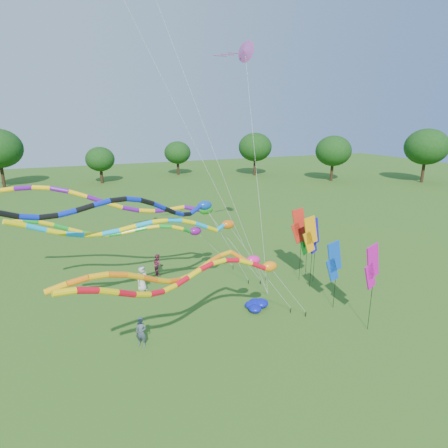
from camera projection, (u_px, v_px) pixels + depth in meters
name	position (u px, v px, depth m)	size (l,w,h in m)	color
ground	(264.00, 340.00, 19.07)	(160.00, 160.00, 0.00)	#2E5717
tree_ring	(287.00, 231.00, 18.31)	(117.00, 121.01, 9.72)	#382314
tube_kite_red	(208.00, 274.00, 15.86)	(12.32, 4.38, 6.49)	black
tube_kite_orange	(196.00, 268.00, 16.23)	(12.06, 4.23, 6.38)	black
tube_kite_purple	(120.00, 202.00, 21.87)	(16.40, 3.41, 8.05)	black
tube_kite_blue	(150.00, 208.00, 18.40)	(13.09, 4.95, 8.09)	black
tube_kite_cyan	(163.00, 226.00, 19.96)	(14.48, 3.46, 7.35)	black
tube_kite_green	(136.00, 229.00, 23.77)	(13.79, 1.21, 6.17)	black
delta_kite_high_c	(245.00, 51.00, 24.49)	(3.09, 6.31, 16.10)	black
banner_pole_blue_b	(314.00, 236.00, 24.83)	(1.14, 0.40, 4.61)	black
banner_pole_magenta_a	(372.00, 267.00, 18.97)	(1.16, 0.27, 4.91)	black
banner_pole_green	(305.00, 238.00, 26.02)	(1.15, 0.34, 4.10)	black
banner_pole_blue_a	(334.00, 261.00, 21.48)	(1.16, 0.12, 4.24)	black
banner_pole_orange	(310.00, 235.00, 24.00)	(1.16, 0.10, 4.97)	black
banner_pole_red	(299.00, 226.00, 25.03)	(1.16, 0.27, 5.21)	black
blue_nylon_heap	(258.00, 306.00, 22.24)	(1.20, 1.22, 0.38)	#0C15A4
person_a	(142.00, 279.00, 24.30)	(0.85, 0.55, 1.73)	beige
person_b	(141.00, 332.00, 18.42)	(0.56, 0.37, 1.54)	#40495A
person_c	(158.00, 264.00, 26.84)	(0.76, 0.60, 1.57)	brown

